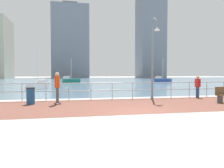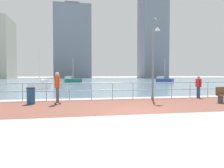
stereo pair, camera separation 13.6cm
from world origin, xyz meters
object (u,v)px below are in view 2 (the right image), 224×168
object	(u,v)px
trash_bin	(31,96)
skateboarder	(57,85)
lamppost	(154,54)
sailboat_white	(164,80)
bystander	(198,85)
sailboat_yellow	(40,85)
sailboat_gray	(72,80)

from	to	relation	value
trash_bin	skateboarder	bearing A→B (deg)	-12.63
lamppost	sailboat_white	size ratio (longest dim) A/B	1.10
skateboarder	sailboat_white	distance (m)	35.33
bystander	sailboat_yellow	distance (m)	16.50
lamppost	sailboat_white	xyz separation A→B (m)	(13.62, 28.30, -2.47)
skateboarder	trash_bin	distance (m)	1.59
bystander	sailboat_white	bearing A→B (deg)	69.97
skateboarder	sailboat_gray	bearing A→B (deg)	87.43
trash_bin	bystander	bearing A→B (deg)	5.98
lamppost	trash_bin	size ratio (longest dim) A/B	5.68
lamppost	trash_bin	distance (m)	7.89
skateboarder	lamppost	bearing A→B (deg)	9.92
sailboat_white	sailboat_gray	xyz separation A→B (m)	(-18.22, 2.27, -0.00)
lamppost	sailboat_yellow	bearing A→B (deg)	125.69
skateboarder	sailboat_white	xyz separation A→B (m)	(19.64, 29.35, -0.60)
lamppost	skateboarder	distance (m)	6.39
sailboat_yellow	sailboat_gray	xyz separation A→B (m)	(3.88, 18.78, 0.04)
sailboat_yellow	sailboat_gray	bearing A→B (deg)	78.34
bystander	sailboat_gray	size ratio (longest dim) A/B	0.32
skateboarder	sailboat_yellow	bearing A→B (deg)	100.81
sailboat_gray	lamppost	bearing A→B (deg)	-81.45
sailboat_yellow	sailboat_gray	distance (m)	19.17
lamppost	bystander	bearing A→B (deg)	6.81
skateboarder	trash_bin	xyz separation A→B (m)	(-1.44, 0.32, -0.59)
trash_bin	sailboat_gray	bearing A→B (deg)	84.78
bystander	trash_bin	xyz separation A→B (m)	(-10.92, -1.14, -0.43)
bystander	sailboat_gray	world-z (taller)	sailboat_gray
lamppost	sailboat_yellow	distance (m)	14.74
bystander	sailboat_gray	distance (m)	31.22
trash_bin	sailboat_white	bearing A→B (deg)	54.02
skateboarder	sailboat_yellow	xyz separation A→B (m)	(-2.45, 12.85, -0.64)
sailboat_yellow	sailboat_gray	size ratio (longest dim) A/B	0.92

